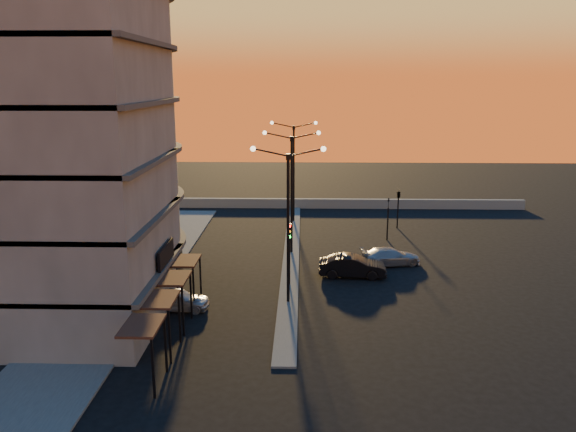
# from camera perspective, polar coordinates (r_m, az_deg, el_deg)

# --- Properties ---
(ground) EXTENTS (120.00, 120.00, 0.00)m
(ground) POSITION_cam_1_polar(r_m,az_deg,el_deg) (34.40, 0.01, -8.82)
(ground) COLOR black
(ground) RESTS_ON ground
(sidewalk_west) EXTENTS (5.00, 40.00, 0.12)m
(sidewalk_west) POSITION_cam_1_polar(r_m,az_deg,el_deg) (39.74, -15.23, -6.08)
(sidewalk_west) COLOR #50504E
(sidewalk_west) RESTS_ON ground
(median) EXTENTS (1.20, 36.00, 0.12)m
(median) POSITION_cam_1_polar(r_m,az_deg,el_deg) (43.79, 0.35, -3.75)
(median) COLOR #50504E
(median) RESTS_ON ground
(parapet) EXTENTS (44.00, 0.50, 1.00)m
(parapet) POSITION_cam_1_polar(r_m,az_deg,el_deg) (59.16, 2.60, 1.28)
(parapet) COLOR gray
(parapet) RESTS_ON ground
(building) EXTENTS (14.35, 17.08, 25.00)m
(building) POSITION_cam_1_polar(r_m,az_deg,el_deg) (35.12, -23.89, 10.49)
(building) COLOR #66605A
(building) RESTS_ON ground
(streetlamp_near) EXTENTS (4.32, 0.32, 9.51)m
(streetlamp_near) POSITION_cam_1_polar(r_m,az_deg,el_deg) (32.68, 0.02, 0.28)
(streetlamp_near) COLOR black
(streetlamp_near) RESTS_ON ground
(streetlamp_mid) EXTENTS (4.32, 0.32, 9.51)m
(streetlamp_mid) POSITION_cam_1_polar(r_m,az_deg,el_deg) (42.47, 0.36, 3.40)
(streetlamp_mid) COLOR black
(streetlamp_mid) RESTS_ON ground
(streetlamp_far) EXTENTS (4.32, 0.32, 9.51)m
(streetlamp_far) POSITION_cam_1_polar(r_m,az_deg,el_deg) (52.34, 0.58, 5.34)
(streetlamp_far) COLOR black
(streetlamp_far) RESTS_ON ground
(traffic_light_main) EXTENTS (0.28, 0.44, 4.25)m
(traffic_light_main) POSITION_cam_1_polar(r_m,az_deg,el_deg) (36.15, 0.13, -2.84)
(traffic_light_main) COLOR black
(traffic_light_main) RESTS_ON ground
(signal_east_a) EXTENTS (0.13, 0.16, 3.60)m
(signal_east_a) POSITION_cam_1_polar(r_m,az_deg,el_deg) (47.68, 10.11, -0.18)
(signal_east_a) COLOR black
(signal_east_a) RESTS_ON ground
(signal_east_b) EXTENTS (0.42, 1.99, 3.60)m
(signal_east_b) POSITION_cam_1_polar(r_m,az_deg,el_deg) (51.52, 11.17, 2.13)
(signal_east_b) COLOR black
(signal_east_b) RESTS_ON ground
(car_hatchback) EXTENTS (3.84, 1.60, 1.30)m
(car_hatchback) POSITION_cam_1_polar(r_m,az_deg,el_deg) (33.84, -11.23, -8.31)
(car_hatchback) COLOR #B3B5BC
(car_hatchback) RESTS_ON ground
(car_sedan) EXTENTS (4.67, 1.87, 1.51)m
(car_sedan) POSITION_cam_1_polar(r_m,az_deg,el_deg) (38.78, 6.57, -5.08)
(car_sedan) COLOR black
(car_sedan) RESTS_ON ground
(car_wagon) EXTENTS (4.65, 2.68, 1.27)m
(car_wagon) POSITION_cam_1_polar(r_m,az_deg,el_deg) (41.66, 10.41, -4.07)
(car_wagon) COLOR #979A9E
(car_wagon) RESTS_ON ground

